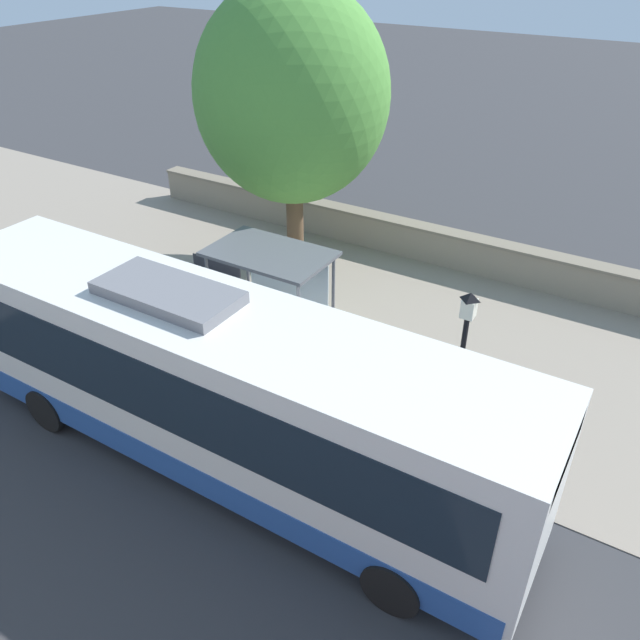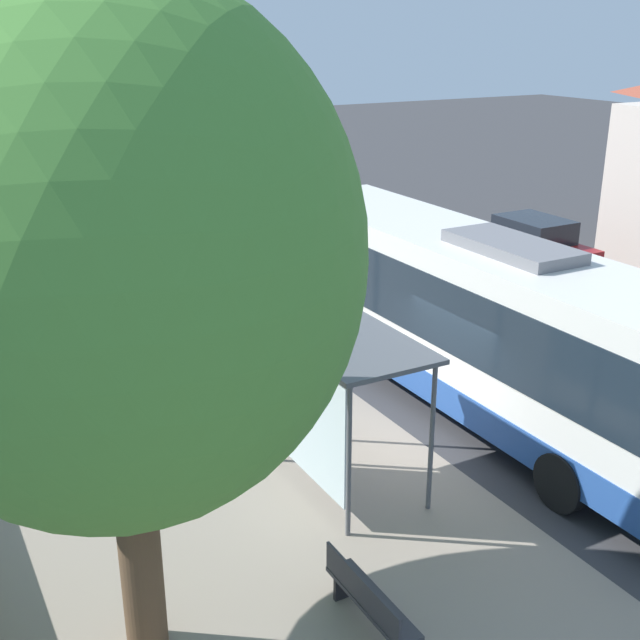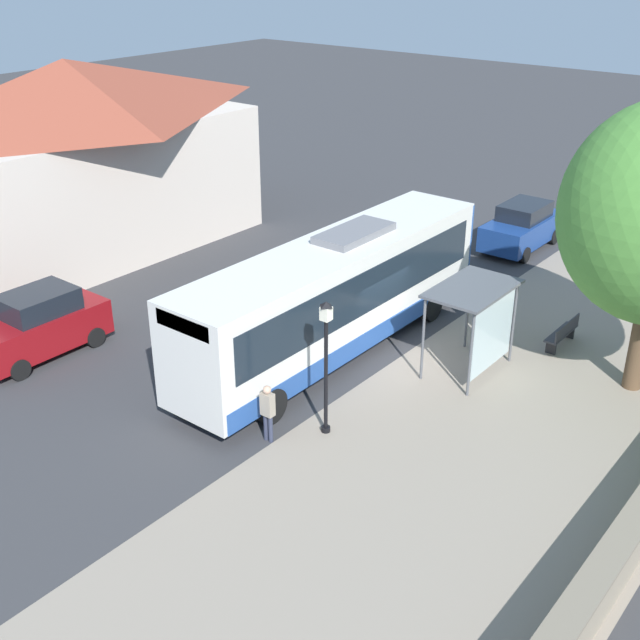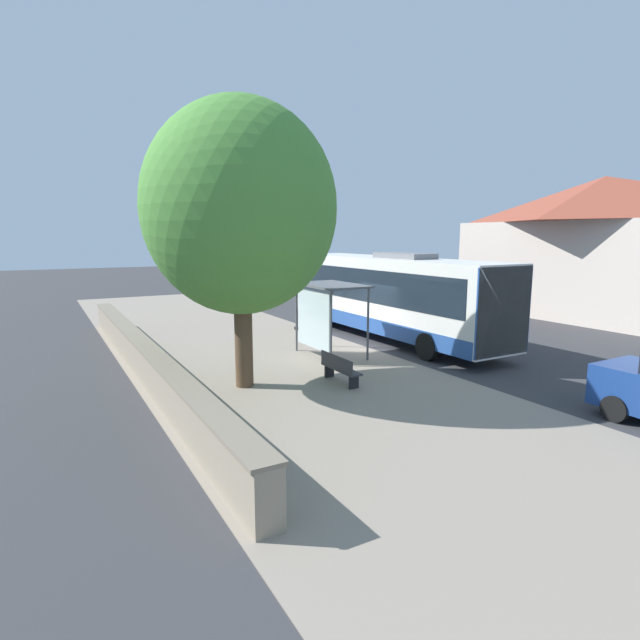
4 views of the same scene
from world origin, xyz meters
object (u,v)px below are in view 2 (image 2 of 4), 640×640
(bus, at_px, (475,318))
(street_lamp_near, at_px, (277,274))
(bench, at_px, (369,601))
(shade_tree, at_px, (112,256))
(parked_car_far_lane, at_px, (530,252))
(bus_shelter, at_px, (340,368))
(pedestrian, at_px, (289,306))

(bus, relative_size, street_lamp_near, 3.26)
(street_lamp_near, bearing_deg, bench, -108.54)
(shade_tree, bearing_deg, street_lamp_near, 53.30)
(shade_tree, bearing_deg, parked_car_far_lane, 31.88)
(bench, distance_m, street_lamp_near, 9.03)
(bus_shelter, bearing_deg, parked_car_far_lane, 33.50)
(bus, xyz_separation_m, street_lamp_near, (-2.58, 3.76, 0.30))
(bus_shelter, height_order, bench, bus_shelter)
(shade_tree, distance_m, parked_car_far_lane, 18.06)
(bench, distance_m, shade_tree, 5.47)
(street_lamp_near, height_order, shade_tree, shade_tree)
(bus_shelter, relative_size, pedestrian, 1.80)
(parked_car_far_lane, bearing_deg, bus, -140.16)
(bus_shelter, distance_m, pedestrian, 6.93)
(street_lamp_near, bearing_deg, bus_shelter, -104.99)
(pedestrian, bearing_deg, shade_tree, -126.68)
(street_lamp_near, bearing_deg, shade_tree, -126.70)
(bus, distance_m, pedestrian, 5.34)
(bench, bearing_deg, parked_car_far_lane, 40.22)
(street_lamp_near, distance_m, shade_tree, 9.52)
(bus, xyz_separation_m, pedestrian, (-1.68, 4.98, -0.99))
(pedestrian, xyz_separation_m, bench, (-3.72, -9.62, -0.46))
(bus, bearing_deg, street_lamp_near, 124.48)
(bus, distance_m, shade_tree, 9.31)
(pedestrian, relative_size, shade_tree, 0.20)
(bus, relative_size, bus_shelter, 4.22)
(bus, height_order, parked_car_far_lane, bus)
(bus, height_order, pedestrian, bus)
(bus, distance_m, bus_shelter, 4.23)
(parked_car_far_lane, bearing_deg, bus_shelter, -146.50)
(pedestrian, distance_m, street_lamp_near, 1.99)
(street_lamp_near, height_order, parked_car_far_lane, street_lamp_near)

